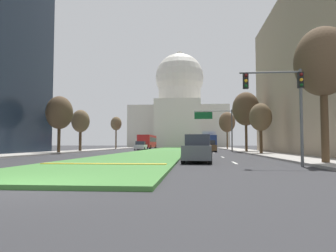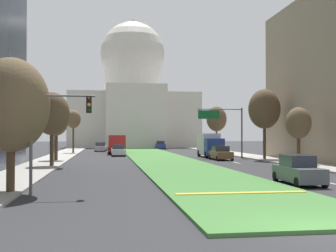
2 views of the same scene
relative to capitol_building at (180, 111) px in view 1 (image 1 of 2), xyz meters
name	(u,v)px [view 1 (image 1 of 2)]	position (x,y,z in m)	size (l,w,h in m)	color
ground_plane	(168,150)	(0.00, -47.49, -12.10)	(260.00, 260.00, 0.00)	#2B2B2D
grass_median	(165,150)	(0.00, -52.31, -12.03)	(7.44, 86.68, 0.14)	#427A38
median_curb_nose	(103,164)	(0.00, -87.46, -11.94)	(6.70, 0.50, 0.04)	gold
lane_dashes_right	(215,153)	(7.34, -65.18, -12.10)	(0.16, 38.53, 0.01)	silver
sidewalk_left	(79,151)	(-12.95, -57.12, -12.03)	(4.00, 86.68, 0.15)	#9E9991
sidewalk_right	(250,151)	(12.95, -57.12, -12.03)	(4.00, 86.68, 0.15)	#9E9991
capitol_building	(180,111)	(0.00, 0.00, 0.00)	(30.81, 28.27, 32.52)	beige
traffic_light_near_right	(285,95)	(9.61, -86.64, -8.31)	(3.34, 0.35, 5.20)	#515456
overhead_guide_sign	(217,121)	(8.41, -55.09, -7.44)	(5.94, 0.20, 6.50)	#515456
street_tree_right_near	(323,63)	(12.24, -85.13, -6.20)	(3.22, 3.22, 7.99)	#4C3823
street_tree_left_mid	(59,113)	(-11.73, -66.87, -7.11)	(3.25, 3.25, 7.06)	#4C3823
street_tree_right_mid	(261,118)	(12.31, -67.87, -7.94)	(2.51, 2.51, 5.78)	#4C3823
street_tree_left_far	(80,121)	(-12.34, -58.12, -7.54)	(2.72, 2.72, 6.33)	#4C3823
street_tree_right_far	(246,109)	(12.15, -59.09, -5.99)	(3.81, 3.81, 8.52)	#4C3823
street_tree_left_distant	(116,124)	(-11.88, -38.42, -6.66)	(2.34, 2.34, 6.98)	#4C3823
street_tree_right_distant	(227,122)	(11.68, -38.50, -6.44)	(3.37, 3.37, 7.79)	#4C3823
sedan_lead_stopped	(198,149)	(5.02, -83.16, -11.26)	(2.07, 4.67, 1.80)	#4C5156
sedan_midblock	(209,146)	(6.94, -58.29, -11.30)	(2.02, 4.34, 1.70)	brown
sedan_distant	(141,146)	(-4.98, -47.14, -11.32)	(1.98, 4.19, 1.65)	silver
sedan_far_horizon	(142,145)	(-7.63, -29.88, -11.33)	(2.20, 4.70, 1.64)	#BCBCC1
sedan_very_far	(194,145)	(4.69, -18.76, -11.30)	(2.05, 4.66, 1.70)	navy
box_truck_delivery	(208,141)	(7.17, -52.02, -10.42)	(2.40, 6.40, 3.20)	navy
city_bus	(147,141)	(-5.02, -38.72, -10.33)	(2.62, 11.00, 2.95)	#B21E1E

